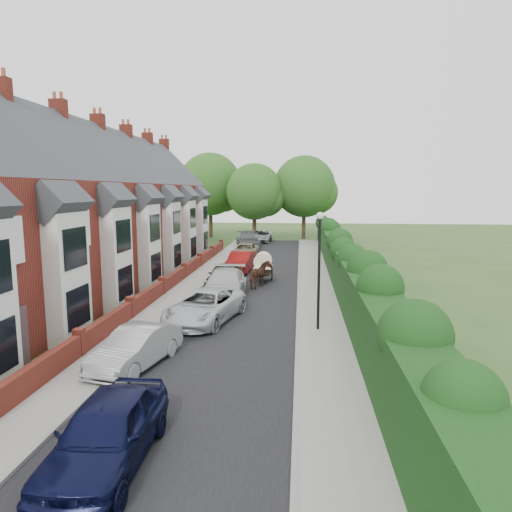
{
  "coord_description": "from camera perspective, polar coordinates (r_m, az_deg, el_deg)",
  "views": [
    {
      "loc": [
        2.59,
        -15.23,
        6.06
      ],
      "look_at": [
        -0.01,
        11.37,
        2.2
      ],
      "focal_mm": 32.0,
      "sensor_mm": 36.0,
      "label": 1
    }
  ],
  "objects": [
    {
      "name": "pavement_house_side",
      "position": [
        27.78,
        -9.05,
        -4.36
      ],
      "size": [
        1.7,
        58.0,
        0.12
      ],
      "primitive_type": "cube",
      "color": "gray",
      "rests_on": "ground"
    },
    {
      "name": "pavement_hedge_side",
      "position": [
        26.92,
        7.61,
        -4.73
      ],
      "size": [
        2.2,
        58.0,
        0.12
      ],
      "primitive_type": "cube",
      "color": "gray",
      "rests_on": "ground"
    },
    {
      "name": "car_silver_a",
      "position": [
        16.55,
        -14.76,
        -11.01
      ],
      "size": [
        2.34,
        4.38,
        1.37
      ],
      "primitive_type": "imported",
      "rotation": [
        0.0,
        0.0,
        -0.22
      ],
      "color": "#A9AAAE",
      "rests_on": "ground"
    },
    {
      "name": "tree_far_right",
      "position": [
        57.31,
        6.44,
        8.42
      ],
      "size": [
        7.98,
        7.6,
        10.31
      ],
      "color": "#332316",
      "rests_on": "ground"
    },
    {
      "name": "tree_far_left",
      "position": [
        55.55,
        0.16,
        7.86
      ],
      "size": [
        7.14,
        6.8,
        9.29
      ],
      "color": "#332316",
      "rests_on": "ground"
    },
    {
      "name": "kerb_hedge_side",
      "position": [
        26.9,
        5.37,
        -4.69
      ],
      "size": [
        0.18,
        58.0,
        0.13
      ],
      "primitive_type": "cube",
      "color": "gray",
      "rests_on": "ground"
    },
    {
      "name": "car_white",
      "position": [
        25.72,
        -3.92,
        -3.6
      ],
      "size": [
        2.49,
        5.62,
        1.6
      ],
      "primitive_type": "imported",
      "rotation": [
        0.0,
        0.0,
        0.05
      ],
      "color": "#BBBBBB",
      "rests_on": "ground"
    },
    {
      "name": "car_silver_b",
      "position": [
        21.36,
        -6.38,
        -6.26
      ],
      "size": [
        3.52,
        5.71,
        1.48
      ],
      "primitive_type": "imported",
      "rotation": [
        0.0,
        0.0,
        -0.22
      ],
      "color": "silver",
      "rests_on": "ground"
    },
    {
      "name": "terrace_row",
      "position": [
        28.62,
        -22.56,
        4.41
      ],
      "size": [
        9.05,
        40.5,
        11.5
      ],
      "color": "maroon",
      "rests_on": "ground"
    },
    {
      "name": "kerb_house_side",
      "position": [
        27.59,
        -7.44,
        -4.4
      ],
      "size": [
        0.18,
        58.0,
        0.13
      ],
      "primitive_type": "cube",
      "color": "gray",
      "rests_on": "ground"
    },
    {
      "name": "road",
      "position": [
        27.09,
        -1.12,
        -4.69
      ],
      "size": [
        6.0,
        58.0,
        0.02
      ],
      "primitive_type": "cube",
      "color": "black",
      "rests_on": "ground"
    },
    {
      "name": "car_green",
      "position": [
        28.87,
        -3.98,
        -2.41
      ],
      "size": [
        2.08,
        4.49,
        1.49
      ],
      "primitive_type": "imported",
      "rotation": [
        0.0,
        0.0,
        -0.07
      ],
      "color": "black",
      "rests_on": "ground"
    },
    {
      "name": "car_navy",
      "position": [
        11.27,
        -18.13,
        -20.19
      ],
      "size": [
        1.91,
        4.58,
        1.55
      ],
      "primitive_type": "imported",
      "rotation": [
        0.0,
        0.0,
        0.02
      ],
      "color": "black",
      "rests_on": "ground"
    },
    {
      "name": "car_black",
      "position": [
        53.09,
        0.82,
        2.38
      ],
      "size": [
        2.21,
        4.08,
        1.32
      ],
      "primitive_type": "imported",
      "rotation": [
        0.0,
        0.0,
        -0.18
      ],
      "color": "black",
      "rests_on": "ground"
    },
    {
      "name": "lamppost",
      "position": [
        19.44,
        7.91,
        -0.03
      ],
      "size": [
        0.32,
        0.32,
        5.16
      ],
      "color": "black",
      "rests_on": "ground"
    },
    {
      "name": "tree_far_back",
      "position": [
        59.37,
        -5.35,
        8.72
      ],
      "size": [
        8.4,
        8.0,
        10.82
      ],
      "color": "#332316",
      "rests_on": "ground"
    },
    {
      "name": "horse_cart",
      "position": [
        30.38,
        0.87,
        -1.13
      ],
      "size": [
        1.24,
        2.73,
        1.97
      ],
      "color": "black",
      "rests_on": "ground"
    },
    {
      "name": "car_beige",
      "position": [
        41.15,
        -1.37,
        0.66
      ],
      "size": [
        2.29,
        4.71,
        1.29
      ],
      "primitive_type": "imported",
      "rotation": [
        0.0,
        0.0,
        -0.03
      ],
      "color": "tan",
      "rests_on": "ground"
    },
    {
      "name": "hedge",
      "position": [
        26.75,
        11.53,
        -1.54
      ],
      "size": [
        2.1,
        58.0,
        2.85
      ],
      "color": "black",
      "rests_on": "ground"
    },
    {
      "name": "car_grey",
      "position": [
        48.83,
        -1.03,
        2.03
      ],
      "size": [
        3.38,
        5.82,
        1.59
      ],
      "primitive_type": "imported",
      "rotation": [
        0.0,
        0.0,
        0.22
      ],
      "color": "#4D4E54",
      "rests_on": "ground"
    },
    {
      "name": "ground",
      "position": [
        16.59,
        -3.89,
        -13.22
      ],
      "size": [
        140.0,
        140.0,
        0.0
      ],
      "primitive_type": "plane",
      "color": "#2D4C1E",
      "rests_on": "ground"
    },
    {
      "name": "garden_wall_row",
      "position": [
        27.03,
        -11.66,
        -3.91
      ],
      "size": [
        0.35,
        40.35,
        1.1
      ],
      "color": "maroon",
      "rests_on": "ground"
    },
    {
      "name": "car_red",
      "position": [
        34.13,
        -1.91,
        -0.73
      ],
      "size": [
        1.98,
        4.69,
        1.5
      ],
      "primitive_type": "imported",
      "rotation": [
        0.0,
        0.0,
        -0.09
      ],
      "color": "maroon",
      "rests_on": "ground"
    },
    {
      "name": "horse",
      "position": [
        28.35,
        0.52,
        -2.41
      ],
      "size": [
        1.52,
        2.16,
        1.66
      ],
      "primitive_type": "imported",
      "rotation": [
        0.0,
        0.0,
        2.79
      ],
      "color": "#422518",
      "rests_on": "ground"
    },
    {
      "name": "car_extra_far",
      "position": [
        53.68,
        0.56,
        2.51
      ],
      "size": [
        2.53,
        5.21,
        1.43
      ],
      "primitive_type": "imported",
      "rotation": [
        0.0,
        0.0,
        -0.03
      ],
      "color": "#B7B6BB",
      "rests_on": "ground"
    }
  ]
}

